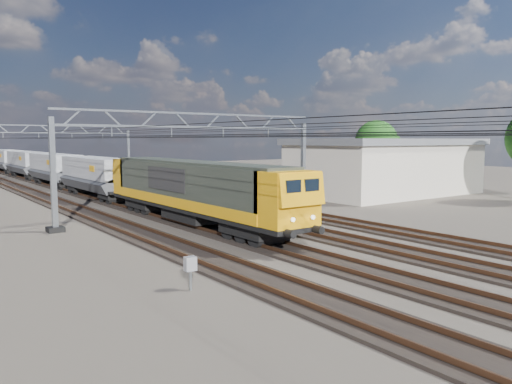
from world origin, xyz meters
TOP-DOWN VIEW (x-y plane):
  - ground at (0.00, 0.00)m, footprint 160.00×160.00m
  - track_outer_west at (-6.00, 0.00)m, footprint 2.60×140.00m
  - track_loco at (-2.00, 0.00)m, footprint 2.60×140.00m
  - track_inner_east at (2.00, 0.00)m, footprint 2.60×140.00m
  - track_outer_east at (6.00, 0.00)m, footprint 2.60×140.00m
  - catenary_gantry_mid at (0.00, 4.00)m, footprint 19.90×0.90m
  - catenary_gantry_far at (0.00, 40.00)m, footprint 19.90×0.90m
  - overhead_wires at (0.00, 8.00)m, footprint 12.03×140.00m
  - locomotive at (-2.00, 1.24)m, footprint 2.76×21.10m
  - hopper_wagon_lead at (-2.00, 18.93)m, footprint 3.38×13.00m
  - hopper_wagon_mid at (-2.00, 33.13)m, footprint 3.38×13.00m
  - hopper_wagon_third at (-2.00, 47.33)m, footprint 3.38×13.00m
  - hopper_wagon_fourth at (-2.00, 61.53)m, footprint 3.38×13.00m
  - trackside_cabinet at (-8.64, -10.48)m, footprint 0.42×0.33m
  - industrial_shed at (22.00, 6.00)m, footprint 18.60×10.60m
  - tree_far at (30.32, 13.79)m, footprint 5.55×5.15m

SIDE VIEW (x-z plane):
  - ground at x=0.00m, z-range 0.00..0.00m
  - track_outer_west at x=-6.00m, z-range -0.08..0.22m
  - track_loco at x=-2.00m, z-range -0.08..0.22m
  - track_inner_east at x=2.00m, z-range -0.08..0.22m
  - track_outer_east at x=6.00m, z-range -0.08..0.22m
  - trackside_cabinet at x=-8.64m, z-range 0.31..1.52m
  - hopper_wagon_lead at x=-2.00m, z-range 0.60..3.86m
  - hopper_wagon_mid at x=-2.00m, z-range 0.60..3.86m
  - hopper_wagon_third at x=-2.00m, z-range 0.60..3.86m
  - hopper_wagon_fourth at x=-2.00m, z-range 0.60..3.86m
  - locomotive at x=-2.00m, z-range 0.52..4.14m
  - industrial_shed at x=22.00m, z-range 0.03..5.43m
  - catenary_gantry_mid at x=0.00m, z-range 0.35..7.46m
  - catenary_gantry_far at x=0.00m, z-range 0.35..7.46m
  - tree_far at x=30.32m, z-range 1.05..8.66m
  - overhead_wires at x=0.00m, z-range 5.48..6.02m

